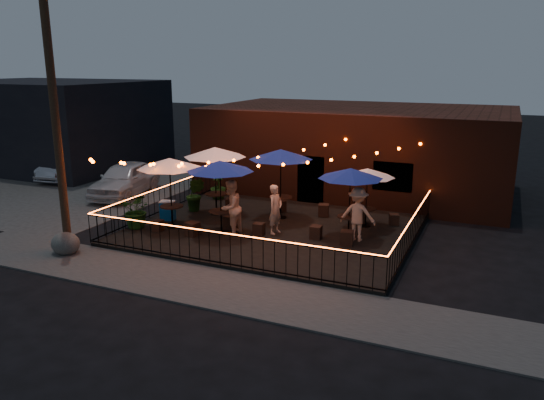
{
  "coord_description": "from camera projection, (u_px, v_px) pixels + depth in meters",
  "views": [
    {
      "loc": [
        7.45,
        -15.06,
        6.08
      ],
      "look_at": [
        -0.24,
        2.43,
        1.09
      ],
      "focal_mm": 35.0,
      "sensor_mm": 36.0,
      "label": 1
    }
  ],
  "objects": [
    {
      "name": "ground",
      "position": [
        249.0,
        249.0,
        17.78
      ],
      "size": [
        110.0,
        110.0,
        0.0
      ],
      "primitive_type": "plane",
      "color": "black",
      "rests_on": "ground"
    },
    {
      "name": "patio",
      "position": [
        273.0,
        230.0,
        19.53
      ],
      "size": [
        10.0,
        8.0,
        0.15
      ],
      "primitive_type": "cube",
      "color": "black",
      "rests_on": "ground"
    },
    {
      "name": "sidewalk",
      "position": [
        199.0,
        284.0,
        14.9
      ],
      "size": [
        18.0,
        2.5,
        0.05
      ],
      "primitive_type": "cube",
      "color": "#3C3937",
      "rests_on": "ground"
    },
    {
      "name": "parking_lot",
      "position": [
        66.0,
        190.0,
        26.0
      ],
      "size": [
        11.0,
        12.0,
        0.02
      ],
      "primitive_type": "cube",
      "color": "#3C3937",
      "rests_on": "ground"
    },
    {
      "name": "brick_building",
      "position": [
        358.0,
        149.0,
        25.74
      ],
      "size": [
        14.0,
        8.0,
        4.0
      ],
      "color": "#3D1B10",
      "rests_on": "ground"
    },
    {
      "name": "background_building",
      "position": [
        48.0,
        123.0,
        32.13
      ],
      "size": [
        12.0,
        9.0,
        5.0
      ],
      "primitive_type": "cube",
      "color": "black",
      "rests_on": "ground"
    },
    {
      "name": "utility_pole",
      "position": [
        57.0,
        131.0,
        16.57
      ],
      "size": [
        0.26,
        0.26,
        8.0
      ],
      "primitive_type": "cylinder",
      "color": "#342115",
      "rests_on": "ground"
    },
    {
      "name": "fence_front",
      "position": [
        220.0,
        249.0,
        15.84
      ],
      "size": [
        10.0,
        0.04,
        1.04
      ],
      "color": "black",
      "rests_on": "patio"
    },
    {
      "name": "fence_left",
      "position": [
        160.0,
        201.0,
        21.33
      ],
      "size": [
        0.04,
        8.0,
        1.04
      ],
      "rotation": [
        0.0,
        0.0,
        1.57
      ],
      "color": "black",
      "rests_on": "patio"
    },
    {
      "name": "fence_right",
      "position": [
        412.0,
        232.0,
        17.44
      ],
      "size": [
        0.04,
        8.0,
        1.04
      ],
      "rotation": [
        0.0,
        0.0,
        1.57
      ],
      "color": "black",
      "rests_on": "patio"
    },
    {
      "name": "festoon_lights",
      "position": [
        244.0,
        164.0,
        19.04
      ],
      "size": [
        10.02,
        8.72,
        1.32
      ],
      "color": "#FF4200",
      "rests_on": "ground"
    },
    {
      "name": "cafe_table_0",
      "position": [
        169.0,
        164.0,
        19.11
      ],
      "size": [
        2.49,
        2.49,
        2.58
      ],
      "rotation": [
        0.0,
        0.0,
        -0.06
      ],
      "color": "black",
      "rests_on": "patio"
    },
    {
      "name": "cafe_table_1",
      "position": [
        215.0,
        153.0,
        20.75
      ],
      "size": [
        3.22,
        3.22,
        2.71
      ],
      "rotation": [
        0.0,
        0.0,
        0.4
      ],
      "color": "black",
      "rests_on": "patio"
    },
    {
      "name": "cafe_table_2",
      "position": [
        220.0,
        167.0,
        18.39
      ],
      "size": [
        3.07,
        3.07,
        2.62
      ],
      "rotation": [
        0.0,
        0.0,
        0.36
      ],
      "color": "black",
      "rests_on": "patio"
    },
    {
      "name": "cafe_table_3",
      "position": [
        281.0,
        155.0,
        20.21
      ],
      "size": [
        3.22,
        3.22,
        2.72
      ],
      "rotation": [
        0.0,
        0.0,
        -0.39
      ],
      "color": "black",
      "rests_on": "patio"
    },
    {
      "name": "cafe_table_4",
      "position": [
        351.0,
        174.0,
        17.94
      ],
      "size": [
        2.93,
        2.93,
        2.46
      ],
      "rotation": [
        0.0,
        0.0,
        0.41
      ],
      "color": "black",
      "rests_on": "patio"
    },
    {
      "name": "cafe_table_5",
      "position": [
        368.0,
        174.0,
        19.26
      ],
      "size": [
        2.33,
        2.33,
        2.19
      ],
      "rotation": [
        0.0,
        0.0,
        0.19
      ],
      "color": "black",
      "rests_on": "patio"
    },
    {
      "name": "bistro_chair_0",
      "position": [
        158.0,
        226.0,
        19.15
      ],
      "size": [
        0.34,
        0.34,
        0.4
      ],
      "primitive_type": "cube",
      "rotation": [
        0.0,
        0.0,
        0.0
      ],
      "color": "black",
      "rests_on": "patio"
    },
    {
      "name": "bistro_chair_1",
      "position": [
        193.0,
        229.0,
        18.62
      ],
      "size": [
        0.47,
        0.47,
        0.49
      ],
      "primitive_type": "cube",
      "rotation": [
        0.0,
        0.0,
        2.98
      ],
      "color": "black",
      "rests_on": "patio"
    },
    {
      "name": "bistro_chair_2",
      "position": [
        193.0,
        200.0,
        22.55
      ],
      "size": [
        0.49,
        0.49,
        0.44
      ],
      "primitive_type": "cube",
      "rotation": [
        0.0,
        0.0,
        0.42
      ],
      "color": "black",
      "rests_on": "patio"
    },
    {
      "name": "bistro_chair_3",
      "position": [
        231.0,
        205.0,
        21.78
      ],
      "size": [
        0.54,
        0.54,
        0.51
      ],
      "primitive_type": "cube",
      "rotation": [
        0.0,
        0.0,
        3.45
      ],
      "color": "black",
      "rests_on": "patio"
    },
    {
      "name": "bistro_chair_4",
      "position": [
        231.0,
        222.0,
        19.38
      ],
      "size": [
        0.44,
        0.44,
        0.49
      ],
      "primitive_type": "cube",
      "rotation": [
        0.0,
        0.0,
        -0.05
      ],
      "color": "black",
      "rests_on": "patio"
    },
    {
      "name": "bistro_chair_5",
      "position": [
        259.0,
        229.0,
        18.7
      ],
      "size": [
        0.38,
        0.38,
        0.43
      ],
      "primitive_type": "cube",
      "rotation": [
        0.0,
        0.0,
        3.2
      ],
      "color": "black",
      "rests_on": "patio"
    },
    {
      "name": "bistro_chair_6",
      "position": [
        280.0,
        206.0,
        21.6
      ],
      "size": [
        0.49,
        0.49,
        0.47
      ],
      "primitive_type": "cube",
      "rotation": [
        0.0,
        0.0,
        -0.29
      ],
      "color": "black",
      "rests_on": "patio"
    },
    {
      "name": "bistro_chair_7",
      "position": [
        324.0,
        210.0,
        20.99
      ],
      "size": [
        0.5,
        0.5,
        0.48
      ],
      "primitive_type": "cube",
      "rotation": [
        0.0,
        0.0,
        3.4
      ],
      "color": "black",
      "rests_on": "patio"
    },
    {
      "name": "bistro_chair_8",
      "position": [
        316.0,
        232.0,
        18.34
      ],
      "size": [
        0.4,
        0.4,
        0.45
      ],
      "primitive_type": "cube",
      "rotation": [
        0.0,
        0.0,
        0.08
      ],
      "color": "black",
      "rests_on": "patio"
    },
    {
      "name": "bistro_chair_9",
      "position": [
        347.0,
        238.0,
        17.69
      ],
      "size": [
        0.47,
        0.47,
        0.48
      ],
      "primitive_type": "cube",
      "rotation": [
        0.0,
        0.0,
        3.29
      ],
      "color": "black",
      "rests_on": "patio"
    },
    {
      "name": "bistro_chair_10",
      "position": [
        361.0,
        216.0,
        20.2
      ],
      "size": [
        0.44,
        0.44,
        0.47
      ],
      "primitive_type": "cube",
      "rotation": [
        0.0,
        0.0,
        0.12
      ],
      "color": "black",
      "rests_on": "patio"
    },
    {
      "name": "bistro_chair_11",
      "position": [
        394.0,
        219.0,
        19.86
      ],
      "size": [
        0.44,
        0.44,
        0.42
      ],
      "primitive_type": "cube",
      "rotation": [
        0.0,
        0.0,
        3.44
      ],
      "color": "black",
      "rests_on": "patio"
    },
    {
      "name": "patron_a",
      "position": [
        275.0,
        209.0,
        18.73
      ],
      "size": [
        0.55,
        0.72,
        1.77
      ],
      "primitive_type": "imported",
      "rotation": [
        0.0,
        0.0,
        1.36
      ],
      "color": "tan",
      "rests_on": "patio"
    },
    {
      "name": "patron_b",
      "position": [
        231.0,
        208.0,
        18.56
      ],
      "size": [
        0.86,
        1.04,
        1.97
      ],
      "primitive_type": "imported",
      "rotation": [
        0.0,
        0.0,
        -1.7
      ],
      "color": "#E1AC90",
      "rests_on": "patio"
    },
    {
      "name": "patron_c",
      "position": [
        358.0,
        214.0,
        17.96
      ],
      "size": [
        1.23,
        0.74,
        1.86
      ],
      "primitive_type": "imported",
      "rotation": [
        0.0,
        0.0,
        3.18
      ],
      "color": "tan",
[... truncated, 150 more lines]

